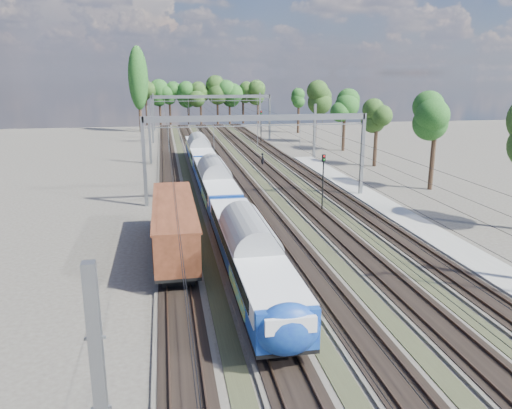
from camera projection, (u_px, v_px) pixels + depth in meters
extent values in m
plane|color=#47423A|center=(371.00, 350.00, 24.33)|extent=(220.00, 220.00, 0.00)
cube|color=#47423A|center=(169.00, 175.00, 65.51)|extent=(3.00, 130.00, 0.15)
cube|color=black|center=(169.00, 175.00, 65.48)|extent=(2.50, 130.00, 0.06)
cube|color=#473326|center=(164.00, 174.00, 65.33)|extent=(0.08, 130.00, 0.14)
cube|color=#473326|center=(175.00, 174.00, 65.58)|extent=(0.08, 130.00, 0.14)
cube|color=#47423A|center=(203.00, 174.00, 66.30)|extent=(3.00, 130.00, 0.15)
cube|color=black|center=(203.00, 174.00, 66.27)|extent=(2.50, 130.00, 0.06)
cube|color=#473326|center=(198.00, 173.00, 66.12)|extent=(0.08, 130.00, 0.14)
cube|color=#473326|center=(209.00, 173.00, 66.38)|extent=(0.08, 130.00, 0.14)
cube|color=#47423A|center=(237.00, 173.00, 67.09)|extent=(3.00, 130.00, 0.15)
cube|color=black|center=(237.00, 172.00, 67.07)|extent=(2.50, 130.00, 0.06)
cube|color=#473326|center=(232.00, 172.00, 66.91)|extent=(0.08, 130.00, 0.14)
cube|color=#473326|center=(242.00, 171.00, 67.17)|extent=(0.08, 130.00, 0.14)
cube|color=#47423A|center=(270.00, 172.00, 67.88)|extent=(3.00, 130.00, 0.15)
cube|color=black|center=(270.00, 171.00, 67.86)|extent=(2.50, 130.00, 0.06)
cube|color=#473326|center=(264.00, 171.00, 67.71)|extent=(0.08, 130.00, 0.14)
cube|color=#473326|center=(275.00, 170.00, 67.96)|extent=(0.08, 130.00, 0.14)
cube|color=#47423A|center=(301.00, 171.00, 68.68)|extent=(3.00, 130.00, 0.15)
cube|color=black|center=(301.00, 170.00, 68.65)|extent=(2.50, 130.00, 0.06)
cube|color=#473326|center=(296.00, 169.00, 68.50)|extent=(0.08, 130.00, 0.14)
cube|color=#473326|center=(307.00, 169.00, 68.75)|extent=(0.08, 130.00, 0.14)
cube|color=#2D2B1D|center=(186.00, 175.00, 65.92)|extent=(1.10, 130.00, 0.05)
cube|color=#2D2B1D|center=(220.00, 174.00, 66.71)|extent=(1.10, 130.00, 0.05)
cube|color=#2D2B1D|center=(253.00, 173.00, 67.50)|extent=(1.10, 130.00, 0.05)
cube|color=#2D2B1D|center=(286.00, 172.00, 68.29)|extent=(1.10, 130.00, 0.05)
cube|color=gray|center=(407.00, 220.00, 45.42)|extent=(3.00, 70.00, 0.30)
cube|color=slate|center=(144.00, 162.00, 49.68)|extent=(0.35, 0.35, 9.00)
cube|color=slate|center=(362.00, 155.00, 53.73)|extent=(0.35, 0.35, 9.00)
cube|color=slate|center=(258.00, 118.00, 50.63)|extent=(23.00, 0.35, 0.60)
cube|color=slate|center=(152.00, 120.00, 95.31)|extent=(0.35, 0.35, 9.00)
cube|color=slate|center=(270.00, 118.00, 99.36)|extent=(0.35, 0.35, 9.00)
cube|color=slate|center=(212.00, 97.00, 96.26)|extent=(23.00, 0.35, 0.60)
cube|color=slate|center=(101.00, 408.00, 13.61)|extent=(0.35, 0.35, 8.50)
cube|color=slate|center=(150.00, 135.00, 73.51)|extent=(0.35, 0.35, 8.50)
cube|color=slate|center=(154.00, 112.00, 116.29)|extent=(0.35, 0.35, 8.50)
cube|color=slate|center=(315.00, 132.00, 77.96)|extent=(0.35, 0.35, 8.50)
cube|color=slate|center=(260.00, 111.00, 120.74)|extent=(0.35, 0.35, 8.50)
cylinder|color=black|center=(167.00, 134.00, 64.12)|extent=(0.03, 130.00, 0.03)
cylinder|color=black|center=(167.00, 125.00, 63.84)|extent=(0.03, 130.00, 0.03)
cylinder|color=black|center=(202.00, 133.00, 64.91)|extent=(0.03, 130.00, 0.03)
cylinder|color=black|center=(202.00, 125.00, 64.63)|extent=(0.03, 130.00, 0.03)
cylinder|color=black|center=(236.00, 133.00, 65.71)|extent=(0.03, 130.00, 0.03)
cylinder|color=black|center=(236.00, 124.00, 65.43)|extent=(0.03, 130.00, 0.03)
cylinder|color=black|center=(270.00, 132.00, 66.50)|extent=(0.03, 130.00, 0.03)
cylinder|color=black|center=(270.00, 124.00, 66.22)|extent=(0.03, 130.00, 0.03)
cylinder|color=black|center=(302.00, 131.00, 67.29)|extent=(0.03, 130.00, 0.03)
cylinder|color=black|center=(303.00, 123.00, 67.01)|extent=(0.03, 130.00, 0.03)
cylinder|color=black|center=(147.00, 111.00, 128.33)|extent=(0.56, 0.56, 7.14)
sphere|color=#1B3613|center=(145.00, 89.00, 126.87)|extent=(4.39, 4.39, 4.39)
cylinder|color=black|center=(158.00, 113.00, 126.59)|extent=(0.56, 0.56, 6.76)
sphere|color=#1B3613|center=(157.00, 91.00, 125.21)|extent=(4.13, 4.13, 4.13)
cylinder|color=black|center=(176.00, 113.00, 128.12)|extent=(0.56, 0.56, 6.26)
sphere|color=#1B3613|center=(175.00, 93.00, 126.84)|extent=(3.91, 3.91, 3.91)
cylinder|color=black|center=(186.00, 111.00, 131.04)|extent=(0.56, 0.56, 6.91)
sphere|color=#1B3613|center=(185.00, 89.00, 129.62)|extent=(5.16, 5.16, 5.16)
cylinder|color=black|center=(200.00, 112.00, 130.33)|extent=(0.56, 0.56, 6.73)
sphere|color=#1B3613|center=(200.00, 90.00, 128.95)|extent=(4.55, 4.55, 4.55)
cylinder|color=black|center=(215.00, 111.00, 129.76)|extent=(0.56, 0.56, 7.04)
sphere|color=#1B3613|center=(215.00, 89.00, 128.32)|extent=(4.40, 4.40, 4.40)
cylinder|color=black|center=(226.00, 111.00, 131.12)|extent=(0.56, 0.56, 6.74)
sphere|color=#1B3613|center=(226.00, 90.00, 129.75)|extent=(5.21, 5.21, 5.21)
cylinder|color=black|center=(238.00, 111.00, 133.02)|extent=(0.56, 0.56, 6.41)
sphere|color=#1B3613|center=(238.00, 92.00, 131.71)|extent=(4.52, 4.52, 4.52)
cylinder|color=black|center=(258.00, 111.00, 132.56)|extent=(0.56, 0.56, 6.66)
sphere|color=#1B3613|center=(258.00, 90.00, 131.20)|extent=(4.01, 4.01, 4.01)
cylinder|color=black|center=(512.00, 201.00, 42.61)|extent=(0.56, 0.56, 5.01)
cylinder|color=black|center=(422.00, 161.00, 57.61)|extent=(0.56, 0.56, 6.59)
sphere|color=#1B3613|center=(426.00, 114.00, 56.26)|extent=(4.71, 4.71, 4.71)
cylinder|color=black|center=(383.00, 144.00, 70.11)|extent=(0.56, 0.56, 6.76)
sphere|color=#1B3613|center=(386.00, 105.00, 68.73)|extent=(3.96, 3.96, 3.96)
cylinder|color=black|center=(344.00, 136.00, 85.12)|extent=(0.56, 0.56, 5.26)
sphere|color=#1B3613|center=(345.00, 111.00, 84.05)|extent=(3.83, 3.83, 3.83)
cylinder|color=black|center=(316.00, 129.00, 97.99)|extent=(0.56, 0.56, 5.03)
sphere|color=#1B3613|center=(316.00, 108.00, 96.96)|extent=(3.59, 3.59, 3.59)
cylinder|color=black|center=(299.00, 121.00, 110.77)|extent=(0.56, 0.56, 5.59)
sphere|color=#1B3613|center=(299.00, 100.00, 109.63)|extent=(4.12, 4.12, 4.12)
cylinder|color=black|center=(139.00, 96.00, 112.90)|extent=(0.70, 0.70, 16.00)
ellipsoid|color=#184416|center=(138.00, 78.00, 111.88)|extent=(4.40, 4.40, 14.08)
cube|color=black|center=(273.00, 330.00, 25.13)|extent=(2.07, 3.11, 0.83)
cube|color=black|center=(233.00, 239.00, 38.92)|extent=(2.07, 3.11, 0.83)
cube|color=navy|center=(249.00, 252.00, 31.63)|extent=(2.90, 20.73, 1.97)
cube|color=silver|center=(249.00, 244.00, 31.49)|extent=(2.99, 19.90, 0.98)
cube|color=black|center=(272.00, 243.00, 31.76)|extent=(0.04, 17.62, 0.73)
cube|color=yellow|center=(263.00, 289.00, 27.42)|extent=(3.01, 5.81, 0.73)
cylinder|color=gray|center=(249.00, 237.00, 31.38)|extent=(2.94, 20.73, 2.94)
cube|color=black|center=(223.00, 215.00, 45.41)|extent=(2.07, 3.11, 0.83)
cube|color=black|center=(208.00, 182.00, 59.20)|extent=(2.07, 3.11, 0.83)
cube|color=navy|center=(214.00, 182.00, 51.91)|extent=(2.90, 20.73, 1.97)
cube|color=silver|center=(214.00, 177.00, 51.77)|extent=(2.99, 19.90, 0.98)
cube|color=black|center=(229.00, 177.00, 52.04)|extent=(0.04, 17.62, 0.73)
cube|color=yellow|center=(219.00, 197.00, 47.70)|extent=(3.01, 5.81, 0.73)
cylinder|color=gray|center=(214.00, 173.00, 51.66)|extent=(2.94, 20.73, 2.94)
cube|color=black|center=(204.00, 171.00, 65.69)|extent=(2.07, 3.11, 0.83)
cube|color=black|center=(196.00, 154.00, 79.48)|extent=(2.07, 3.11, 0.83)
cube|color=navy|center=(199.00, 151.00, 72.19)|extent=(2.90, 20.73, 1.97)
cube|color=silver|center=(199.00, 148.00, 72.05)|extent=(2.99, 19.90, 0.98)
cube|color=black|center=(210.00, 148.00, 72.32)|extent=(0.04, 17.62, 0.73)
cube|color=yellow|center=(202.00, 160.00, 67.98)|extent=(3.01, 5.81, 0.73)
cylinder|color=gray|center=(199.00, 145.00, 71.94)|extent=(2.94, 20.73, 2.94)
ellipsoid|color=navy|center=(288.00, 329.00, 21.95)|extent=(2.94, 1.62, 2.51)
cube|color=black|center=(178.00, 274.00, 32.22)|extent=(2.09, 2.72, 0.73)
cube|color=black|center=(174.00, 227.00, 41.98)|extent=(2.09, 2.72, 0.73)
cube|color=black|center=(175.00, 242.00, 36.98)|extent=(2.83, 14.66, 0.21)
cube|color=#462212|center=(174.00, 223.00, 36.61)|extent=(2.83, 14.66, 2.72)
cube|color=#462212|center=(174.00, 204.00, 36.25)|extent=(3.04, 14.66, 0.13)
imported|color=black|center=(263.00, 159.00, 72.56)|extent=(0.56, 0.76, 1.89)
cylinder|color=black|center=(323.00, 187.00, 47.99)|extent=(0.14, 0.14, 4.95)
cube|color=black|center=(324.00, 158.00, 47.27)|extent=(0.38, 0.27, 0.69)
sphere|color=red|center=(324.00, 156.00, 47.10)|extent=(0.16, 0.16, 0.16)
sphere|color=#0C9919|center=(324.00, 160.00, 47.19)|extent=(0.16, 0.16, 0.16)
cylinder|color=black|center=(261.00, 129.00, 95.52)|extent=(0.15, 0.15, 5.43)
cube|color=black|center=(261.00, 113.00, 94.73)|extent=(0.39, 0.26, 0.76)
sphere|color=red|center=(261.00, 112.00, 94.54)|extent=(0.17, 0.17, 0.17)
sphere|color=#0C9919|center=(261.00, 114.00, 94.64)|extent=(0.17, 0.17, 0.17)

